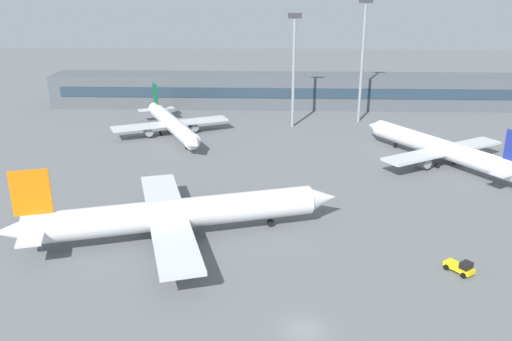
# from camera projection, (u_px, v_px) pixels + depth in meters

# --- Properties ---
(ground_plane) EXTENTS (400.00, 400.00, 0.00)m
(ground_plane) POSITION_uv_depth(u_px,v_px,m) (293.00, 187.00, 92.08)
(ground_plane) COLOR slate
(terminal_building) EXTENTS (131.94, 12.13, 9.00)m
(terminal_building) POSITION_uv_depth(u_px,v_px,m) (287.00, 91.00, 150.31)
(terminal_building) COLOR #4C5156
(terminal_building) RESTS_ON ground_plane
(airplane_near) EXTENTS (45.89, 32.69, 11.63)m
(airplane_near) POSITION_uv_depth(u_px,v_px,m) (178.00, 214.00, 72.93)
(airplane_near) COLOR silver
(airplane_near) RESTS_ON ground_plane
(airplane_mid) EXTENTS (26.46, 36.21, 10.14)m
(airplane_mid) POSITION_uv_depth(u_px,v_px,m) (439.00, 148.00, 103.44)
(airplane_mid) COLOR white
(airplane_mid) RESTS_ON ground_plane
(airplane_far) EXTENTS (26.12, 36.16, 9.60)m
(airplane_far) POSITION_uv_depth(u_px,v_px,m) (172.00, 124.00, 121.47)
(airplane_far) COLOR white
(airplane_far) RESTS_ON ground_plane
(baggage_tug_yellow) EXTENTS (3.38, 3.77, 1.75)m
(baggage_tug_yellow) POSITION_uv_depth(u_px,v_px,m) (461.00, 267.00, 64.76)
(baggage_tug_yellow) COLOR yellow
(baggage_tug_yellow) RESTS_ON ground_plane
(floodlight_tower_west) EXTENTS (3.20, 0.80, 30.07)m
(floodlight_tower_west) POSITION_uv_depth(u_px,v_px,m) (363.00, 53.00, 129.48)
(floodlight_tower_west) COLOR gray
(floodlight_tower_west) RESTS_ON ground_plane
(floodlight_tower_east) EXTENTS (3.20, 0.80, 26.89)m
(floodlight_tower_east) POSITION_uv_depth(u_px,v_px,m) (294.00, 63.00, 125.25)
(floodlight_tower_east) COLOR gray
(floodlight_tower_east) RESTS_ON ground_plane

